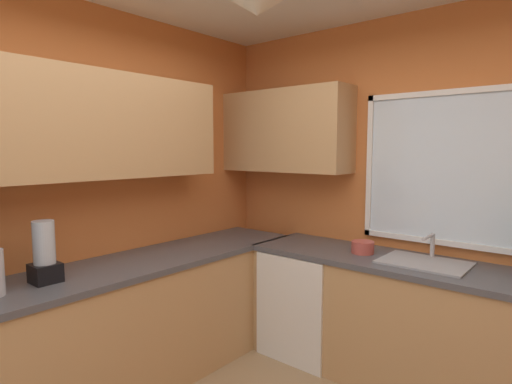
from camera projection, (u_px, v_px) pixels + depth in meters
room_shell at (258, 127)px, 2.15m from camera, size 3.53×3.88×2.70m
counter_run_left at (88, 341)px, 2.64m from camera, size 0.65×3.49×0.88m
counter_run_back at (430, 329)px, 2.81m from camera, size 2.62×0.65×0.88m
dishwasher at (309, 301)px, 3.39m from camera, size 0.60×0.60×0.84m
sink_assembly at (425, 262)px, 2.81m from camera, size 0.55×0.40×0.19m
bowl at (363, 247)px, 3.08m from camera, size 0.16×0.16×0.09m
blender_appliance at (45, 255)px, 2.40m from camera, size 0.15×0.15×0.36m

